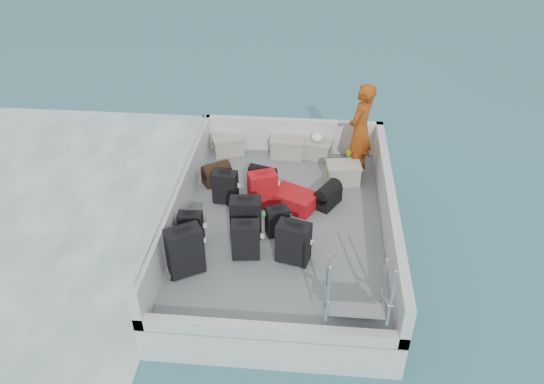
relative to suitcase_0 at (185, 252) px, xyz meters
The scene contains 24 objects.
ground 2.14m from the suitcase_0, 44.84° to the left, with size 160.00×160.00×0.00m, color #1A4D5C.
wake_foam 3.85m from the suitcase_0, 159.00° to the left, with size 10.00×10.00×0.00m, color white.
ferry_hull 2.02m from the suitcase_0, 44.84° to the left, with size 3.60×5.00×0.60m, color silver.
deck 1.93m from the suitcase_0, 44.84° to the left, with size 3.30×4.70×0.02m, color slate.
deck_fittings 1.96m from the suitcase_0, 30.94° to the left, with size 3.60×5.00×0.90m.
suitcase_0 is the anchor object (origin of this frame).
suitcase_1 0.69m from the suitcase_0, 95.97° to the left, with size 0.38×0.22×0.57m, color black.
suitcase_2 1.86m from the suitcase_0, 80.99° to the left, with size 0.42×0.25×0.61m, color black.
suitcase_3 0.94m from the suitcase_0, 26.54° to the left, with size 0.43×0.25×0.65m, color black.
suitcase_4 1.21m from the suitcase_0, 50.20° to the left, with size 0.49×0.29×0.72m, color black.
suitcase_5 2.03m from the suitcase_0, 62.04° to the left, with size 0.48×0.29×0.66m, color #B30D1C.
suitcase_6 1.62m from the suitcase_0, 14.38° to the left, with size 0.50×0.29×0.69m, color black.
suitcase_7 1.63m from the suitcase_0, 38.57° to the left, with size 0.36×0.21×0.51m, color black.
suitcase_8 2.35m from the suitcase_0, 50.03° to the left, with size 0.49×0.74×0.29m, color #B30D1C.
duffel_0 2.44m from the suitcase_0, 89.44° to the left, with size 0.51×0.30×0.32m, color black, non-canonical shape.
duffel_1 2.56m from the suitcase_0, 69.78° to the left, with size 0.49×0.30×0.32m, color black, non-canonical shape.
duffel_2 2.83m from the suitcase_0, 42.49° to the left, with size 0.52×0.30×0.32m, color black, non-canonical shape.
crate_0 3.54m from the suitcase_0, 88.95° to the left, with size 0.59×0.41×0.35m, color #ACA896.
crate_1 3.76m from the suitcase_0, 70.27° to the left, with size 0.62×0.43×0.38m, color #ACA896.
crate_2 3.99m from the suitcase_0, 62.27° to the left, with size 0.55×0.38×0.33m, color #ACA896.
crate_3 3.57m from the suitcase_0, 48.48° to the left, with size 0.59×0.40×0.35m, color #ACA896.
yellow_bag 4.38m from the suitcase_0, 53.78° to the left, with size 0.28×0.26×0.22m, color yellow.
white_bag 3.99m from the suitcase_0, 62.27° to the left, with size 0.24×0.24×0.18m, color white.
passenger 4.08m from the suitcase_0, 49.31° to the left, with size 0.66×0.43×1.80m, color #CB5413.
Camera 1 is at (0.45, -7.04, 6.14)m, focal length 35.00 mm.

